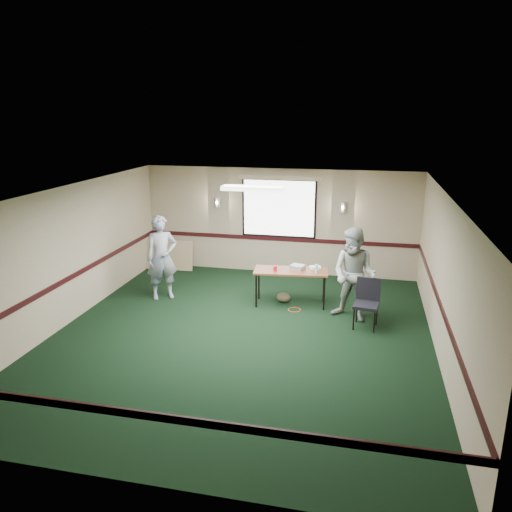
% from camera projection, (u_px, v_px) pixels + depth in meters
% --- Properties ---
extents(ground, '(8.00, 8.00, 0.00)m').
position_uv_depth(ground, '(241.00, 336.00, 9.37)').
color(ground, black).
rests_on(ground, ground).
extents(room_shell, '(8.00, 8.02, 8.00)m').
position_uv_depth(room_shell, '(264.00, 229.00, 10.92)').
color(room_shell, tan).
rests_on(room_shell, ground).
extents(folding_table, '(1.62, 0.78, 0.78)m').
position_uv_depth(folding_table, '(291.00, 273.00, 10.72)').
color(folding_table, '#562918').
rests_on(folding_table, ground).
extents(projector, '(0.34, 0.31, 0.09)m').
position_uv_depth(projector, '(298.00, 267.00, 10.75)').
color(projector, gray).
rests_on(projector, folding_table).
extents(game_console, '(0.28, 0.26, 0.06)m').
position_uv_depth(game_console, '(315.00, 267.00, 10.79)').
color(game_console, white).
rests_on(game_console, folding_table).
extents(red_cup, '(0.08, 0.08, 0.12)m').
position_uv_depth(red_cup, '(275.00, 269.00, 10.61)').
color(red_cup, red).
rests_on(red_cup, folding_table).
extents(water_bottle, '(0.06, 0.06, 0.19)m').
position_uv_depth(water_bottle, '(316.00, 269.00, 10.49)').
color(water_bottle, '#9ADDFC').
rests_on(water_bottle, folding_table).
extents(duffel_bag, '(0.36, 0.29, 0.22)m').
position_uv_depth(duffel_bag, '(284.00, 297.00, 11.01)').
color(duffel_bag, '#413B25').
rests_on(duffel_bag, ground).
extents(cable_coil, '(0.34, 0.34, 0.01)m').
position_uv_depth(cable_coil, '(294.00, 310.00, 10.60)').
color(cable_coil, '#D04C1A').
rests_on(cable_coil, ground).
extents(folded_table, '(1.54, 0.29, 0.79)m').
position_uv_depth(folded_table, '(165.00, 255.00, 13.26)').
color(folded_table, tan).
rests_on(folded_table, ground).
extents(conference_chair, '(0.52, 0.54, 0.95)m').
position_uv_depth(conference_chair, '(367.00, 299.00, 9.69)').
color(conference_chair, black).
rests_on(conference_chair, ground).
extents(person_left, '(0.82, 0.76, 1.89)m').
position_uv_depth(person_left, '(162.00, 258.00, 11.06)').
color(person_left, '#40508D').
rests_on(person_left, ground).
extents(person_right, '(1.12, 1.01, 1.89)m').
position_uv_depth(person_right, '(354.00, 275.00, 9.89)').
color(person_right, '#7E9EC4').
rests_on(person_right, ground).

